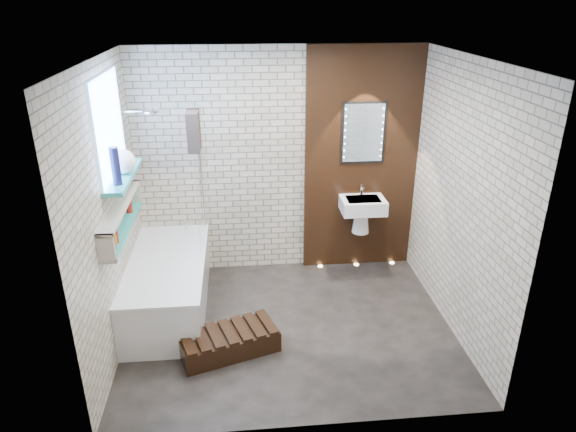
{
  "coord_description": "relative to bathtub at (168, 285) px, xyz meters",
  "views": [
    {
      "loc": [
        -0.43,
        -4.3,
        3.09
      ],
      "look_at": [
        0.0,
        0.15,
        1.15
      ],
      "focal_mm": 32.28,
      "sensor_mm": 36.0,
      "label": 1
    }
  ],
  "objects": [
    {
      "name": "ground",
      "position": [
        1.22,
        -0.45,
        -0.29
      ],
      "size": [
        3.2,
        3.2,
        0.0
      ],
      "primitive_type": "plane",
      "color": "black",
      "rests_on": "ground"
    },
    {
      "name": "room_shell",
      "position": [
        1.22,
        -0.45,
        1.01
      ],
      "size": [
        3.24,
        3.2,
        2.6
      ],
      "color": "#ABA288",
      "rests_on": "ground"
    },
    {
      "name": "walnut_panel",
      "position": [
        2.17,
        0.82,
        1.01
      ],
      "size": [
        1.3,
        0.06,
        2.6
      ],
      "primitive_type": "cube",
      "color": "black",
      "rests_on": "ground"
    },
    {
      "name": "clerestory_window",
      "position": [
        -0.34,
        -0.1,
        1.61
      ],
      "size": [
        0.18,
        1.0,
        0.94
      ],
      "color": "#7FADE0",
      "rests_on": "room_shell"
    },
    {
      "name": "display_niche",
      "position": [
        -0.31,
        -0.3,
        0.91
      ],
      "size": [
        0.14,
        1.3,
        0.26
      ],
      "color": "teal",
      "rests_on": "room_shell"
    },
    {
      "name": "bathtub",
      "position": [
        0.0,
        0.0,
        0.0
      ],
      "size": [
        0.79,
        1.74,
        0.7
      ],
      "color": "white",
      "rests_on": "ground"
    },
    {
      "name": "bath_screen",
      "position": [
        0.35,
        0.44,
        0.99
      ],
      "size": [
        0.01,
        0.78,
        1.4
      ],
      "primitive_type": "cube",
      "color": "white",
      "rests_on": "bathtub"
    },
    {
      "name": "towel",
      "position": [
        0.35,
        0.26,
        1.56
      ],
      "size": [
        0.11,
        0.3,
        0.39
      ],
      "primitive_type": "cube",
      "color": "#282320",
      "rests_on": "bath_screen"
    },
    {
      "name": "shower_head",
      "position": [
        -0.08,
        0.5,
        1.71
      ],
      "size": [
        0.18,
        0.18,
        0.02
      ],
      "primitive_type": "cylinder",
      "color": "silver",
      "rests_on": "room_shell"
    },
    {
      "name": "washbasin",
      "position": [
        2.17,
        0.62,
        0.5
      ],
      "size": [
        0.5,
        0.36,
        0.58
      ],
      "color": "white",
      "rests_on": "walnut_panel"
    },
    {
      "name": "led_mirror",
      "position": [
        2.17,
        0.78,
        1.36
      ],
      "size": [
        0.5,
        0.02,
        0.7
      ],
      "color": "black",
      "rests_on": "walnut_panel"
    },
    {
      "name": "walnut_step",
      "position": [
        0.62,
        -0.78,
        -0.19
      ],
      "size": [
        0.98,
        0.66,
        0.2
      ],
      "primitive_type": "cube",
      "rotation": [
        0.0,
        0.0,
        0.32
      ],
      "color": "black",
      "rests_on": "ground"
    },
    {
      "name": "niche_bottles",
      "position": [
        -0.31,
        -0.44,
        0.88
      ],
      "size": [
        0.06,
        0.84,
        0.15
      ],
      "color": "maroon",
      "rests_on": "display_niche"
    },
    {
      "name": "sill_vases",
      "position": [
        -0.28,
        -0.13,
        1.37
      ],
      "size": [
        0.23,
        0.45,
        0.34
      ],
      "color": "#141437",
      "rests_on": "clerestory_window"
    },
    {
      "name": "floor_uplights",
      "position": [
        2.17,
        0.75,
        -0.29
      ],
      "size": [
        0.96,
        0.06,
        0.01
      ],
      "color": "#FFD899",
      "rests_on": "ground"
    }
  ]
}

